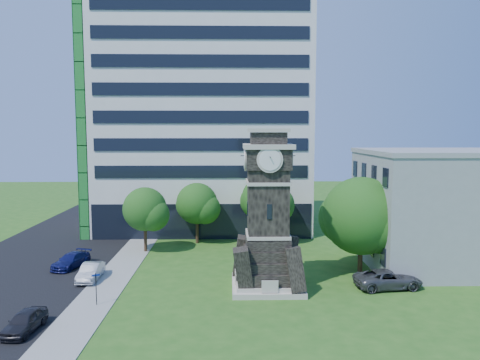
{
  "coord_description": "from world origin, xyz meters",
  "views": [
    {
      "loc": [
        0.15,
        -33.02,
        11.97
      ],
      "look_at": [
        0.99,
        6.41,
        7.92
      ],
      "focal_mm": 35.0,
      "sensor_mm": 36.0,
      "label": 1
    }
  ],
  "objects_px": {
    "car_street_north": "(71,261)",
    "park_bench": "(275,281)",
    "car_street_south": "(25,321)",
    "car_street_mid": "(91,272)",
    "clock_tower": "(268,220)",
    "street_sign": "(96,285)",
    "car_east_lot": "(388,279)"
  },
  "relations": [
    {
      "from": "car_east_lot",
      "to": "car_street_mid",
      "type": "bearing_deg",
      "value": 76.64
    },
    {
      "from": "street_sign",
      "to": "car_east_lot",
      "type": "bearing_deg",
      "value": -15.63
    },
    {
      "from": "clock_tower",
      "to": "car_street_south",
      "type": "height_order",
      "value": "clock_tower"
    },
    {
      "from": "car_street_south",
      "to": "car_street_north",
      "type": "xyz_separation_m",
      "value": [
        -1.75,
        13.43,
        -0.01
      ]
    },
    {
      "from": "car_east_lot",
      "to": "car_street_south",
      "type": "bearing_deg",
      "value": 99.57
    },
    {
      "from": "car_street_mid",
      "to": "street_sign",
      "type": "distance_m",
      "value": 6.14
    },
    {
      "from": "car_east_lot",
      "to": "park_bench",
      "type": "height_order",
      "value": "car_east_lot"
    },
    {
      "from": "car_street_south",
      "to": "street_sign",
      "type": "relative_size",
      "value": 1.63
    },
    {
      "from": "clock_tower",
      "to": "car_east_lot",
      "type": "relative_size",
      "value": 2.37
    },
    {
      "from": "car_street_mid",
      "to": "car_street_north",
      "type": "xyz_separation_m",
      "value": [
        -2.78,
        3.51,
        -0.04
      ]
    },
    {
      "from": "clock_tower",
      "to": "car_east_lot",
      "type": "bearing_deg",
      "value": -2.07
    },
    {
      "from": "park_bench",
      "to": "car_street_mid",
      "type": "bearing_deg",
      "value": -168.41
    },
    {
      "from": "clock_tower",
      "to": "street_sign",
      "type": "relative_size",
      "value": 5.32
    },
    {
      "from": "car_street_north",
      "to": "park_bench",
      "type": "distance_m",
      "value": 18.5
    },
    {
      "from": "car_street_south",
      "to": "car_street_mid",
      "type": "xyz_separation_m",
      "value": [
        1.02,
        9.92,
        0.03
      ]
    },
    {
      "from": "car_street_south",
      "to": "street_sign",
      "type": "bearing_deg",
      "value": 57.79
    },
    {
      "from": "car_street_north",
      "to": "street_sign",
      "type": "xyz_separation_m",
      "value": [
        4.86,
        -9.24,
        0.81
      ]
    },
    {
      "from": "car_east_lot",
      "to": "street_sign",
      "type": "distance_m",
      "value": 21.65
    },
    {
      "from": "clock_tower",
      "to": "car_street_mid",
      "type": "distance_m",
      "value": 15.1
    },
    {
      "from": "car_street_north",
      "to": "car_east_lot",
      "type": "xyz_separation_m",
      "value": [
        26.26,
        -6.07,
        0.09
      ]
    },
    {
      "from": "car_street_south",
      "to": "car_east_lot",
      "type": "distance_m",
      "value": 25.59
    },
    {
      "from": "car_street_mid",
      "to": "car_east_lot",
      "type": "distance_m",
      "value": 23.62
    },
    {
      "from": "car_street_south",
      "to": "car_street_north",
      "type": "distance_m",
      "value": 13.54
    },
    {
      "from": "car_street_south",
      "to": "park_bench",
      "type": "xyz_separation_m",
      "value": [
        15.81,
        7.61,
        -0.12
      ]
    },
    {
      "from": "car_street_south",
      "to": "car_street_mid",
      "type": "bearing_deg",
      "value": 88.44
    },
    {
      "from": "car_street_south",
      "to": "car_street_mid",
      "type": "height_order",
      "value": "car_street_mid"
    },
    {
      "from": "car_east_lot",
      "to": "car_street_north",
      "type": "bearing_deg",
      "value": 69.83
    },
    {
      "from": "clock_tower",
      "to": "street_sign",
      "type": "xyz_separation_m",
      "value": [
        -12.12,
        -3.5,
        -3.84
      ]
    },
    {
      "from": "car_street_north",
      "to": "park_bench",
      "type": "height_order",
      "value": "car_street_north"
    },
    {
      "from": "park_bench",
      "to": "car_east_lot",
      "type": "bearing_deg",
      "value": 18.76
    },
    {
      "from": "car_street_mid",
      "to": "car_street_north",
      "type": "relative_size",
      "value": 0.94
    },
    {
      "from": "car_street_north",
      "to": "street_sign",
      "type": "bearing_deg",
      "value": -45.98
    }
  ]
}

